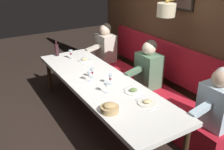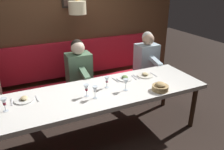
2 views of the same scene
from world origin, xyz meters
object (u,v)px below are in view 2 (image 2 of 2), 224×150
(diner_near, at_px, (79,65))
(wine_glass_4, at_px, (4,102))
(wine_glass_2, at_px, (107,80))
(wine_glass_3, at_px, (126,82))
(dining_table, at_px, (97,96))
(diner_nearest, at_px, (147,54))
(wine_glass_1, at_px, (86,88))
(bread_bowl, at_px, (160,87))
(wine_glass_0, at_px, (95,90))

(diner_near, distance_m, wine_glass_4, 1.43)
(wine_glass_2, height_order, wine_glass_3, same)
(dining_table, distance_m, diner_nearest, 1.62)
(wine_glass_1, relative_size, bread_bowl, 0.75)
(wine_glass_0, bearing_deg, wine_glass_3, -86.19)
(wine_glass_2, bearing_deg, dining_table, 110.59)
(wine_glass_1, xyz_separation_m, wine_glass_3, (-0.06, -0.53, 0.00))
(wine_glass_2, distance_m, bread_bowl, 0.73)
(diner_nearest, distance_m, diner_near, 1.33)
(diner_nearest, relative_size, wine_glass_4, 4.82)
(wine_glass_2, relative_size, wine_glass_3, 1.00)
(wine_glass_3, bearing_deg, diner_near, 18.92)
(diner_nearest, xyz_separation_m, wine_glass_3, (-1.00, 0.98, 0.04))
(wine_glass_1, xyz_separation_m, bread_bowl, (-0.26, -0.95, -0.07))
(dining_table, bearing_deg, wine_glass_0, 151.14)
(wine_glass_0, relative_size, wine_glass_4, 1.00)
(diner_nearest, height_order, wine_glass_1, diner_nearest)
(diner_near, bearing_deg, wine_glass_1, 168.66)
(wine_glass_3, relative_size, wine_glass_4, 1.00)
(wine_glass_3, bearing_deg, wine_glass_1, 83.25)
(dining_table, xyz_separation_m, wine_glass_1, (-0.05, 0.16, 0.17))
(dining_table, bearing_deg, wine_glass_4, 89.77)
(dining_table, xyz_separation_m, diner_near, (0.88, -0.03, 0.13))
(diner_near, height_order, wine_glass_4, diner_near)
(wine_glass_3, bearing_deg, wine_glass_2, 47.61)
(diner_near, relative_size, wine_glass_2, 4.82)
(diner_near, xyz_separation_m, wine_glass_2, (-0.82, -0.15, 0.04))
(bread_bowl, bearing_deg, diner_nearest, -25.31)
(wine_glass_0, xyz_separation_m, wine_glass_4, (0.15, 1.03, -0.00))
(dining_table, distance_m, wine_glass_4, 1.12)
(wine_glass_1, bearing_deg, diner_nearest, -58.31)
(diner_near, height_order, wine_glass_3, diner_near)
(dining_table, bearing_deg, wine_glass_2, -69.41)
(wine_glass_1, bearing_deg, wine_glass_2, -70.66)
(wine_glass_0, distance_m, wine_glass_2, 0.33)
(wine_glass_0, xyz_separation_m, wine_glass_3, (0.03, -0.45, 0.00))
(diner_nearest, bearing_deg, dining_table, 123.11)
(dining_table, relative_size, wine_glass_2, 18.42)
(wine_glass_1, height_order, wine_glass_2, same)
(dining_table, bearing_deg, wine_glass_1, 107.99)
(wine_glass_1, height_order, wine_glass_4, same)
(bread_bowl, bearing_deg, wine_glass_0, 78.91)
(wine_glass_4, bearing_deg, wine_glass_3, -94.63)
(wine_glass_1, distance_m, wine_glass_3, 0.53)
(wine_glass_0, bearing_deg, wine_glass_2, -50.20)
(wine_glass_0, bearing_deg, diner_near, -5.89)
(wine_glass_3, height_order, bread_bowl, wine_glass_3)
(wine_glass_2, bearing_deg, wine_glass_0, 129.80)
(diner_nearest, distance_m, wine_glass_0, 1.76)
(dining_table, relative_size, diner_near, 3.82)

